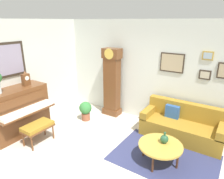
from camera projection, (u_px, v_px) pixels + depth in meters
The scene contains 12 objects.
ground_plane at pixel (93, 162), 4.22m from camera, with size 6.40×6.00×0.10m, color beige.
wall_left at pixel (10, 77), 5.10m from camera, with size 0.13×4.90×2.80m.
wall_back at pixel (146, 72), 5.64m from camera, with size 5.30×0.13×2.80m.
area_rug at pixel (164, 158), 4.29m from camera, with size 2.10×1.50×0.01m, color navy.
piano at pixel (19, 111), 5.06m from camera, with size 0.87×1.44×1.20m.
piano_bench at pixel (38, 127), 4.71m from camera, with size 0.42×0.70×0.48m.
grandfather_clock at pixel (112, 84), 6.01m from camera, with size 0.52×0.34×2.03m.
couch at pixel (182, 126), 4.97m from camera, with size 1.90×0.80×0.84m.
coffee_table at pixel (160, 146), 4.05m from camera, with size 0.88×0.88×0.41m.
mantel_clock at pixel (26, 79), 5.07m from camera, with size 0.13×0.18×0.38m.
green_jug at pixel (164, 139), 4.08m from camera, with size 0.17×0.17×0.24m.
potted_plant at pixel (85, 110), 5.83m from camera, with size 0.36×0.36×0.56m.
Camera 1 is at (2.26, -2.70, 2.76)m, focal length 32.48 mm.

